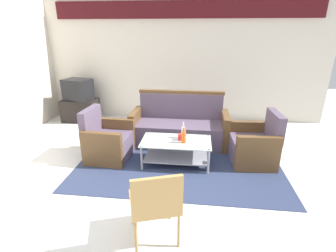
# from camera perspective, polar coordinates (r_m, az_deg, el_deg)

# --- Properties ---
(ground_plane) EXTENTS (14.00, 14.00, 0.00)m
(ground_plane) POSITION_cam_1_polar(r_m,az_deg,el_deg) (3.65, -0.03, -13.51)
(ground_plane) COLOR white
(wall_back) EXTENTS (6.52, 0.19, 2.80)m
(wall_back) POSITION_cam_1_polar(r_m,az_deg,el_deg) (6.09, 3.46, 15.21)
(wall_back) COLOR silver
(wall_back) RESTS_ON ground
(rug) EXTENTS (3.25, 2.26, 0.01)m
(rug) POSITION_cam_1_polar(r_m,az_deg,el_deg) (4.31, 2.56, -7.67)
(rug) COLOR #2D3856
(rug) RESTS_ON ground
(couch) EXTENTS (1.81, 0.76, 0.96)m
(couch) POSITION_cam_1_polar(r_m,az_deg,el_deg) (4.85, 2.63, -0.31)
(couch) COLOR #5B4C60
(couch) RESTS_ON rug
(armchair_left) EXTENTS (0.74, 0.80, 0.85)m
(armchair_left) POSITION_cam_1_polar(r_m,az_deg,el_deg) (4.42, -13.32, -3.47)
(armchair_left) COLOR #5B4C60
(armchair_left) RESTS_ON rug
(armchair_right) EXTENTS (0.74, 0.80, 0.85)m
(armchair_right) POSITION_cam_1_polar(r_m,az_deg,el_deg) (4.38, 18.79, -4.24)
(armchair_right) COLOR #5B4C60
(armchair_right) RESTS_ON rug
(coffee_table) EXTENTS (1.10, 0.60, 0.40)m
(coffee_table) POSITION_cam_1_polar(r_m,az_deg,el_deg) (4.10, 1.82, -5.09)
(coffee_table) COLOR silver
(coffee_table) RESTS_ON rug
(bottle_orange) EXTENTS (0.07, 0.07, 0.25)m
(bottle_orange) POSITION_cam_1_polar(r_m,az_deg,el_deg) (3.94, 3.55, -2.47)
(bottle_orange) COLOR #D85919
(bottle_orange) RESTS_ON coffee_table
(bottle_clear) EXTENTS (0.07, 0.07, 0.27)m
(bottle_clear) POSITION_cam_1_polar(r_m,az_deg,el_deg) (4.11, 3.42, -1.35)
(bottle_clear) COLOR silver
(bottle_clear) RESTS_ON coffee_table
(cup) EXTENTS (0.08, 0.08, 0.10)m
(cup) POSITION_cam_1_polar(r_m,az_deg,el_deg) (4.05, 2.79, -2.48)
(cup) COLOR red
(cup) RESTS_ON coffee_table
(tv_stand) EXTENTS (0.80, 0.50, 0.52)m
(tv_stand) POSITION_cam_1_polar(r_m,az_deg,el_deg) (6.46, -19.01, 3.41)
(tv_stand) COLOR black
(tv_stand) RESTS_ON ground
(television) EXTENTS (0.69, 0.58, 0.48)m
(television) POSITION_cam_1_polar(r_m,az_deg,el_deg) (6.34, -19.52, 7.74)
(television) COLOR black
(television) RESTS_ON tv_stand
(wicker_chair) EXTENTS (0.61, 0.61, 0.84)m
(wicker_chair) POSITION_cam_1_polar(r_m,az_deg,el_deg) (2.58, -2.87, -16.50)
(wicker_chair) COLOR #AD844C
(wicker_chair) RESTS_ON ground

